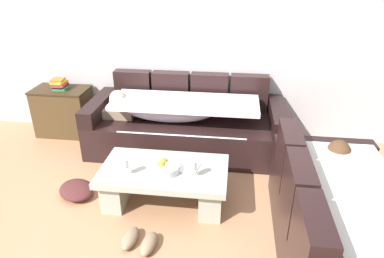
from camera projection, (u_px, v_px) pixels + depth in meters
name	position (u px, v px, depth m)	size (l,w,h in m)	color
ground_plane	(150.00, 240.00, 2.93)	(14.00, 14.00, 0.00)	#AD7954
back_wall	(185.00, 32.00, 4.25)	(9.00, 0.10, 2.70)	beige
couch_along_wall	(183.00, 125.00, 4.23)	(2.35, 0.92, 0.88)	black
couch_near_window	(341.00, 228.00, 2.59)	(0.92, 1.95, 0.88)	black
coffee_table	(164.00, 181.00, 3.31)	(1.20, 0.68, 0.38)	#9BA495
fruit_bowl	(164.00, 167.00, 3.19)	(0.28, 0.28, 0.10)	silver
wine_glass_near_left	(125.00, 164.00, 3.10)	(0.07, 0.07, 0.17)	silver
wine_glass_near_right	(193.00, 166.00, 3.07)	(0.07, 0.07, 0.17)	silver
open_magazine	(184.00, 166.00, 3.26)	(0.28, 0.21, 0.01)	white
side_cabinet	(64.00, 111.00, 4.62)	(0.72, 0.44, 0.64)	#48351D
book_stack_on_cabinet	(59.00, 84.00, 4.45)	(0.19, 0.23, 0.14)	#338C59
pair_of_shoes	(139.00, 241.00, 2.86)	(0.32, 0.32, 0.09)	#8C7259
crumpled_garment	(77.00, 190.00, 3.47)	(0.40, 0.32, 0.12)	#4C2323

